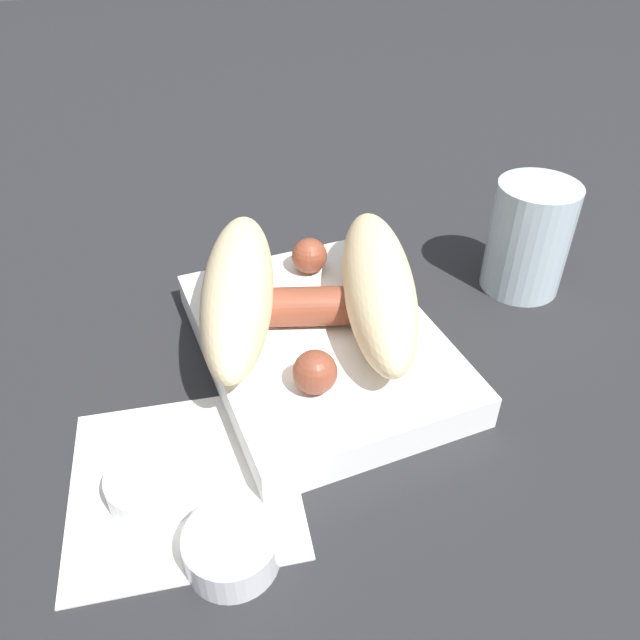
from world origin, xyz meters
name	(u,v)px	position (x,y,z in m)	size (l,w,h in m)	color
ground_plane	(320,357)	(0.00, 0.00, 0.00)	(3.00, 3.00, 0.00)	#232326
food_tray	(320,344)	(0.00, 0.00, 0.01)	(0.23, 0.17, 0.03)	white
bread_roll	(309,288)	(-0.02, 0.00, 0.06)	(0.24, 0.22, 0.06)	beige
sausage	(312,307)	(-0.01, 0.00, 0.04)	(0.17, 0.15, 0.03)	brown
pickled_veggies	(252,295)	(-0.06, -0.03, 0.03)	(0.09, 0.07, 0.00)	orange
napkin	(184,480)	(0.08, -0.13, 0.00)	(0.16, 0.16, 0.00)	white
condiment_cup_near	(152,487)	(0.08, -0.15, 0.01)	(0.05, 0.05, 0.02)	silver
condiment_cup_far	(232,549)	(0.14, -0.11, 0.01)	(0.05, 0.05, 0.02)	silver
drink_glass	(529,238)	(-0.02, 0.20, 0.05)	(0.07, 0.07, 0.10)	silver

